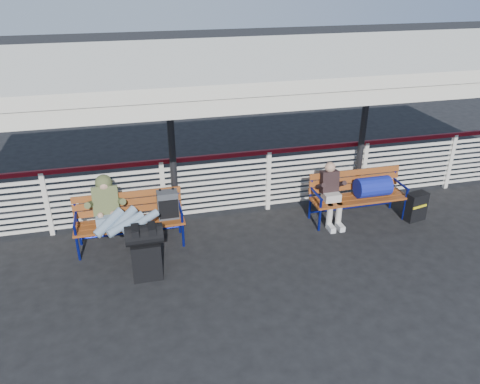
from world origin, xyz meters
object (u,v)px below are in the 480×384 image
object	(u,v)px
luggage_stack	(146,250)
companion_person	(331,193)
suitcase_side	(416,206)
bench_left	(143,212)
bench_right	(366,189)
traveler_man	(119,217)

from	to	relation	value
luggage_stack	companion_person	distance (m)	3.52
luggage_stack	suitcase_side	xyz separation A→B (m)	(4.99, 0.63, -0.23)
bench_left	bench_right	world-z (taller)	bench_left
bench_left	bench_right	bearing A→B (deg)	-1.46
bench_left	traveler_man	bearing A→B (deg)	-137.32
luggage_stack	companion_person	size ratio (longest dim) A/B	0.80
suitcase_side	luggage_stack	bearing A→B (deg)	174.78
traveler_man	luggage_stack	bearing A→B (deg)	-63.30
bench_left	traveler_man	xyz separation A→B (m)	(-0.37, -0.34, 0.13)
traveler_man	companion_person	distance (m)	3.75
bench_left	bench_right	size ratio (longest dim) A/B	1.00
traveler_man	bench_left	bearing A→B (deg)	42.68
luggage_stack	bench_left	size ratio (longest dim) A/B	0.51
suitcase_side	bench_left	bearing A→B (deg)	163.01
companion_person	suitcase_side	size ratio (longest dim) A/B	2.10
luggage_stack	suitcase_side	size ratio (longest dim) A/B	1.68
suitcase_side	bench_right	bearing A→B (deg)	149.46
bench_left	companion_person	size ratio (longest dim) A/B	1.57
bench_left	bench_right	xyz separation A→B (m)	(4.06, -0.10, 0.00)
bench_right	traveler_man	world-z (taller)	traveler_man
bench_left	suitcase_side	world-z (taller)	bench_left
bench_right	companion_person	xyz separation A→B (m)	(-0.69, -0.00, -0.01)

